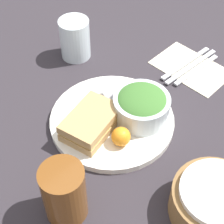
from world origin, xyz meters
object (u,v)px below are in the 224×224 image
sandwich (91,123)px  knife (191,66)px  spoon (196,70)px  bread_basket (214,202)px  plate (112,120)px  water_glass (75,39)px  fork (186,63)px  dressing_cup (116,95)px  salad_bowl (141,105)px  drink_glass (64,193)px

sandwich → knife: size_ratio=0.75×
sandwich → spoon: bearing=172.4°
sandwich → bread_basket: size_ratio=0.88×
plate → water_glass: 0.27m
sandwich → bread_basket: (-0.03, 0.31, -0.00)m
water_glass → sandwich: bearing=54.9°
sandwich → fork: size_ratio=0.78×
fork → spoon: size_ratio=1.11×
fork → knife: bearing=-90.0°
dressing_cup → fork: (-0.24, 0.04, -0.03)m
bread_basket → fork: bearing=-137.1°
spoon → dressing_cup: bearing=166.9°
plate → salad_bowl: (-0.05, 0.04, 0.04)m
dressing_cup → fork: 0.24m
drink_glass → knife: drink_glass is taller
sandwich → drink_glass: bearing=32.1°
fork → water_glass: bearing=129.7°
plate → drink_glass: (0.22, 0.09, 0.06)m
spoon → water_glass: 0.34m
dressing_cup → spoon: size_ratio=0.38×
sandwich → knife: sandwich is taller
drink_glass → fork: bearing=-169.6°
water_glass → spoon: bearing=122.0°
dressing_cup → plate: bearing=36.0°
sandwich → fork: (-0.35, 0.01, -0.03)m
knife → salad_bowl: bearing=-170.4°
sandwich → spoon: 0.35m
knife → dressing_cup: bearing=170.9°
salad_bowl → water_glass: 0.30m
knife → water_glass: size_ratio=1.77×
spoon → salad_bowl: bearing=-174.7°
sandwich → water_glass: (-0.17, -0.24, 0.02)m
drink_glass → water_glass: drink_glass is taller
drink_glass → fork: size_ratio=0.68×
dressing_cup → knife: bearing=167.2°
sandwich → knife: 0.35m
sandwich → fork: 0.35m
drink_glass → water_glass: size_ratio=1.15×
plate → bread_basket: size_ratio=1.74×
salad_bowl → bread_basket: (0.08, 0.25, -0.02)m
knife → drink_glass: bearing=-167.8°
dressing_cup → spoon: 0.25m
bread_basket → water_glass: water_glass is taller
salad_bowl → drink_glass: bearing=10.6°
plate → bread_basket: bread_basket is taller
spoon → fork: bearing=90.0°
salad_bowl → knife: (-0.24, -0.02, -0.05)m
dressing_cup → water_glass: size_ratio=0.57×
bread_basket → water_glass: 0.56m
fork → sandwich: bearing=-177.9°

